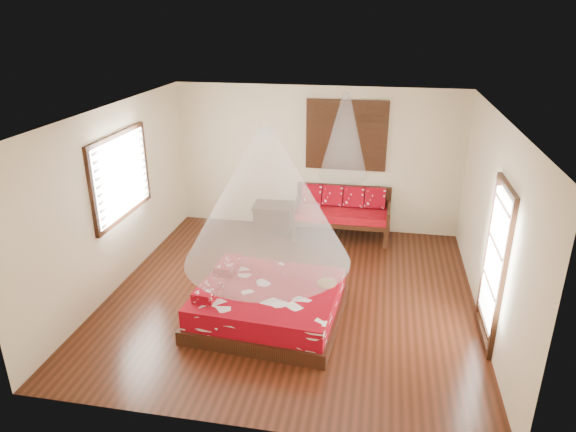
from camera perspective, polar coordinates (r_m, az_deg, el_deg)
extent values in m
cube|color=#32160B|center=(8.01, 0.39, -8.81)|extent=(5.50, 5.50, 0.02)
cube|color=silver|center=(6.99, 0.45, 11.45)|extent=(5.50, 5.50, 0.02)
cube|color=beige|center=(8.29, -18.71, 1.87)|extent=(0.02, 5.50, 2.80)
cube|color=beige|center=(7.45, 21.81, -0.83)|extent=(0.02, 5.50, 2.80)
cube|color=beige|center=(9.98, 3.23, 6.31)|extent=(5.50, 0.02, 2.80)
cube|color=beige|center=(4.98, -5.31, -10.82)|extent=(5.50, 0.02, 2.80)
cube|color=black|center=(7.38, -2.17, -10.73)|extent=(2.12, 1.94, 0.20)
cube|color=maroon|center=(7.25, -2.20, -9.07)|extent=(2.01, 1.84, 0.30)
cube|color=maroon|center=(7.06, -8.82, -8.22)|extent=(0.32, 0.54, 0.13)
cube|color=maroon|center=(7.67, -6.60, -5.51)|extent=(0.32, 0.54, 0.13)
cube|color=black|center=(9.67, 0.70, -1.67)|extent=(0.08, 0.08, 0.42)
cube|color=black|center=(9.55, 10.81, -2.39)|extent=(0.08, 0.08, 0.42)
cube|color=black|center=(10.29, 1.36, -0.16)|extent=(0.08, 0.08, 0.42)
cube|color=black|center=(10.18, 10.84, -0.82)|extent=(0.08, 0.08, 0.42)
cube|color=black|center=(9.82, 5.94, -0.33)|extent=(1.82, 0.81, 0.08)
cube|color=#8B0509|center=(9.78, 5.97, 0.27)|extent=(1.76, 0.75, 0.14)
cube|color=black|center=(10.06, 6.19, 1.98)|extent=(1.82, 0.06, 0.55)
cube|color=black|center=(9.86, 0.93, 0.88)|extent=(0.06, 0.81, 0.30)
cube|color=black|center=(9.74, 11.08, 0.19)|extent=(0.06, 0.81, 0.30)
cube|color=maroon|center=(9.97, 2.67, 2.42)|extent=(0.38, 0.20, 0.40)
cube|color=maroon|center=(9.93, 4.99, 2.27)|extent=(0.38, 0.20, 0.40)
cube|color=maroon|center=(9.90, 7.31, 2.11)|extent=(0.38, 0.20, 0.40)
cube|color=maroon|center=(9.89, 9.65, 1.95)|extent=(0.38, 0.20, 0.40)
cube|color=black|center=(10.19, -1.65, -0.23)|extent=(0.75, 0.55, 0.47)
cube|color=black|center=(10.10, -1.67, 1.15)|extent=(0.79, 0.59, 0.05)
cube|color=black|center=(9.76, 6.51, 8.89)|extent=(1.52, 0.06, 1.32)
cube|color=black|center=(9.75, 6.50, 8.87)|extent=(1.35, 0.04, 1.10)
cube|color=black|center=(8.35, -18.08, 4.26)|extent=(0.08, 1.74, 1.34)
cube|color=silver|center=(8.33, -17.84, 4.25)|extent=(0.04, 1.54, 1.10)
cube|color=black|center=(7.04, 21.92, -5.30)|extent=(0.08, 1.02, 2.16)
cube|color=white|center=(6.99, 21.87, -4.56)|extent=(0.03, 0.82, 1.70)
cylinder|color=brown|center=(7.29, 4.34, -7.44)|extent=(0.27, 0.27, 0.03)
cone|color=white|center=(6.60, -2.39, 2.15)|extent=(2.23, 2.23, 1.80)
cone|color=white|center=(9.28, 6.31, 8.85)|extent=(0.88, 0.88, 1.50)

